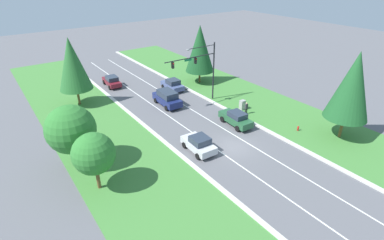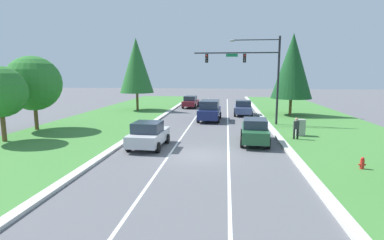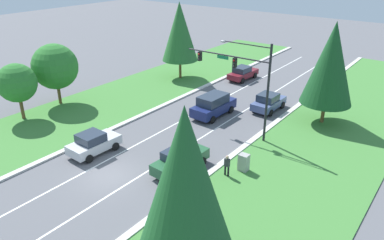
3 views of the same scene
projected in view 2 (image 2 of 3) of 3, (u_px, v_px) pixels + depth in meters
ground_plane at (199, 155)px, 18.16m from camera, size 160.00×160.00×0.00m
curb_strip_right at (295, 157)px, 17.52m from camera, size 0.50×90.00×0.15m
curb_strip_left at (109, 151)px, 18.79m from camera, size 0.50×90.00×0.15m
grass_verge_left at (31, 150)px, 19.38m from camera, size 10.00×90.00×0.08m
lane_stripe_inner_left at (170, 154)px, 18.36m from camera, size 0.14×81.00×0.01m
lane_stripe_inner_right at (229, 156)px, 17.96m from camera, size 0.14×81.00×0.01m
traffic_signal_mast at (254, 67)px, 28.11m from camera, size 8.01×0.41×8.33m
forest_sedan at (255, 131)px, 21.15m from camera, size 2.17×4.78×1.79m
burgundy_sedan at (191, 102)px, 43.17m from camera, size 2.20×4.70×1.70m
navy_suv at (210, 110)px, 31.30m from camera, size 2.40×5.14×2.14m
slate_blue_sedan at (243, 108)px, 35.31m from camera, size 2.19×4.31×1.78m
silver_sedan at (148, 135)px, 19.98m from camera, size 2.28×4.21×1.76m
utility_cabinet at (300, 128)px, 23.44m from camera, size 0.70×0.60×1.37m
pedestrian at (296, 128)px, 22.15m from camera, size 0.40×0.22×1.69m
fire_hydrant at (362, 164)px, 15.32m from camera, size 0.34×0.20×0.70m
conifer_near_right_tree at (292, 66)px, 34.15m from camera, size 4.61×4.61×9.43m
oak_near_left_tree at (0, 92)px, 21.05m from camera, size 3.63×3.63×5.46m
oak_far_left_tree at (33, 83)px, 25.46m from camera, size 4.63×4.63×6.40m
conifer_mid_left_tree at (136, 66)px, 38.92m from camera, size 4.41×4.41×9.44m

